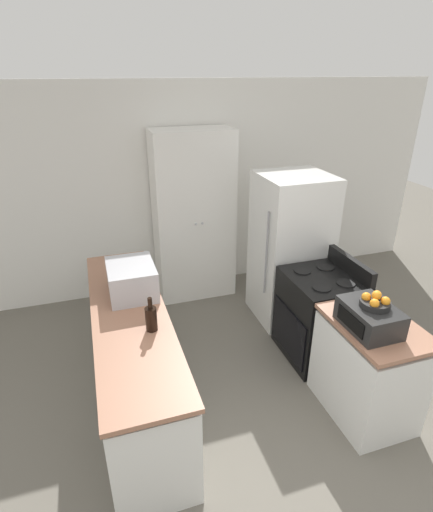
{
  "coord_description": "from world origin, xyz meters",
  "views": [
    {
      "loc": [
        -1.08,
        -1.56,
        2.69
      ],
      "look_at": [
        0.0,
        1.76,
        1.05
      ],
      "focal_mm": 28.0,
      "sensor_mm": 36.0,
      "label": 1
    }
  ],
  "objects_px": {
    "microwave": "(132,279)",
    "fruit_bowl": "(375,301)",
    "wine_bottle": "(151,318)",
    "toaster_oven": "(369,317)",
    "refrigerator": "(290,249)",
    "pantry_cabinet": "(194,217)",
    "stove": "(319,316)"
  },
  "relations": [
    {
      "from": "refrigerator",
      "to": "pantry_cabinet",
      "type": "bearing_deg",
      "value": 136.09
    },
    {
      "from": "refrigerator",
      "to": "toaster_oven",
      "type": "relative_size",
      "value": 3.8
    },
    {
      "from": "pantry_cabinet",
      "to": "fruit_bowl",
      "type": "distance_m",
      "value": 2.57
    },
    {
      "from": "stove",
      "to": "toaster_oven",
      "type": "xyz_separation_m",
      "value": [
        -0.13,
        -0.83,
        0.54
      ]
    },
    {
      "from": "microwave",
      "to": "fruit_bowl",
      "type": "bearing_deg",
      "value": -33.72
    },
    {
      "from": "pantry_cabinet",
      "to": "toaster_oven",
      "type": "xyz_separation_m",
      "value": [
        0.71,
        -2.45,
        -0.05
      ]
    },
    {
      "from": "pantry_cabinet",
      "to": "toaster_oven",
      "type": "height_order",
      "value": "pantry_cabinet"
    },
    {
      "from": "microwave",
      "to": "fruit_bowl",
      "type": "relative_size",
      "value": 2.23
    },
    {
      "from": "wine_bottle",
      "to": "fruit_bowl",
      "type": "distance_m",
      "value": 1.67
    },
    {
      "from": "stove",
      "to": "microwave",
      "type": "xyz_separation_m",
      "value": [
        -1.77,
        0.27,
        0.57
      ]
    },
    {
      "from": "stove",
      "to": "refrigerator",
      "type": "bearing_deg",
      "value": 86.52
    },
    {
      "from": "microwave",
      "to": "toaster_oven",
      "type": "relative_size",
      "value": 1.11
    },
    {
      "from": "pantry_cabinet",
      "to": "refrigerator",
      "type": "height_order",
      "value": "pantry_cabinet"
    },
    {
      "from": "pantry_cabinet",
      "to": "microwave",
      "type": "bearing_deg",
      "value": -124.26
    },
    {
      "from": "microwave",
      "to": "toaster_oven",
      "type": "xyz_separation_m",
      "value": [
        1.64,
        -1.09,
        -0.04
      ]
    },
    {
      "from": "pantry_cabinet",
      "to": "wine_bottle",
      "type": "xyz_separation_m",
      "value": [
        -0.86,
        -1.95,
        -0.05
      ]
    },
    {
      "from": "microwave",
      "to": "toaster_oven",
      "type": "distance_m",
      "value": 1.97
    },
    {
      "from": "microwave",
      "to": "wine_bottle",
      "type": "relative_size",
      "value": 1.78
    },
    {
      "from": "toaster_oven",
      "to": "fruit_bowl",
      "type": "xyz_separation_m",
      "value": [
        0.02,
        -0.01,
        0.14
      ]
    },
    {
      "from": "refrigerator",
      "to": "wine_bottle",
      "type": "distance_m",
      "value": 2.07
    },
    {
      "from": "pantry_cabinet",
      "to": "refrigerator",
      "type": "xyz_separation_m",
      "value": [
        0.89,
        -0.86,
        -0.2
      ]
    },
    {
      "from": "microwave",
      "to": "refrigerator",
      "type": "bearing_deg",
      "value": 15.43
    },
    {
      "from": "refrigerator",
      "to": "fruit_bowl",
      "type": "height_order",
      "value": "refrigerator"
    },
    {
      "from": "stove",
      "to": "fruit_bowl",
      "type": "distance_m",
      "value": 1.08
    },
    {
      "from": "pantry_cabinet",
      "to": "stove",
      "type": "relative_size",
      "value": 1.99
    },
    {
      "from": "stove",
      "to": "toaster_oven",
      "type": "bearing_deg",
      "value": -98.75
    },
    {
      "from": "stove",
      "to": "fruit_bowl",
      "type": "height_order",
      "value": "fruit_bowl"
    },
    {
      "from": "microwave",
      "to": "wine_bottle",
      "type": "xyz_separation_m",
      "value": [
        0.07,
        -0.6,
        -0.03
      ]
    },
    {
      "from": "microwave",
      "to": "wine_bottle",
      "type": "distance_m",
      "value": 0.6
    },
    {
      "from": "pantry_cabinet",
      "to": "fruit_bowl",
      "type": "bearing_deg",
      "value": -73.45
    },
    {
      "from": "microwave",
      "to": "fruit_bowl",
      "type": "distance_m",
      "value": 1.99
    },
    {
      "from": "pantry_cabinet",
      "to": "wine_bottle",
      "type": "bearing_deg",
      "value": -113.67
    }
  ]
}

